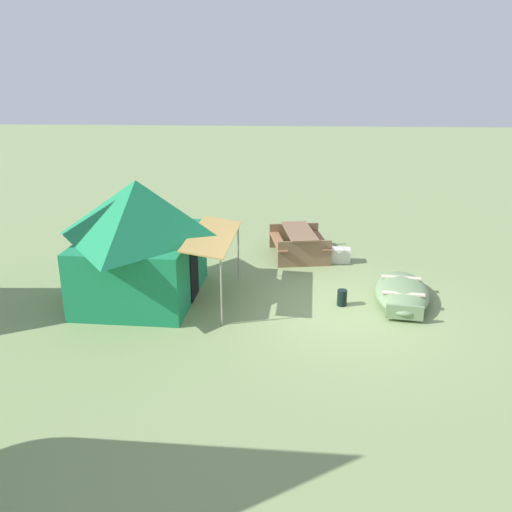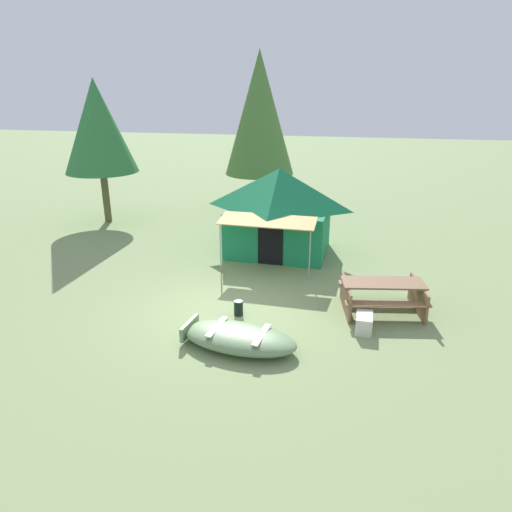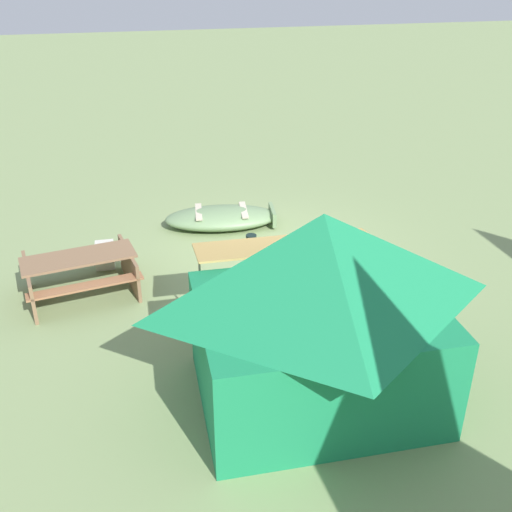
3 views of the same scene
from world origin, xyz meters
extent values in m
plane|color=#7D935D|center=(0.00, 0.00, 0.00)|extent=(80.00, 80.00, 0.00)
ellipsoid|color=#6B8A5D|center=(0.69, -1.49, 0.21)|extent=(2.63, 1.52, 0.41)
ellipsoid|color=#253020|center=(0.69, -1.49, 0.24)|extent=(2.41, 1.35, 0.15)
cube|color=beige|center=(1.18, -1.56, 0.37)|extent=(0.26, 0.92, 0.04)
cube|color=beige|center=(0.20, -1.42, 0.37)|extent=(0.26, 0.92, 0.04)
cube|color=#6B8A5D|center=(-0.44, -1.33, 0.23)|extent=(0.18, 0.77, 0.31)
cube|color=#197E4C|center=(0.58, 4.42, 0.74)|extent=(3.17, 2.54, 1.47)
pyramid|color=#197E4C|center=(0.58, 4.42, 2.10)|extent=(3.42, 2.74, 1.25)
cube|color=black|center=(0.53, 3.21, 0.62)|extent=(0.76, 0.06, 1.18)
cube|color=tan|center=(0.51, 2.76, 1.52)|extent=(2.80, 1.03, 0.16)
cylinder|color=gray|center=(1.78, 2.32, 0.70)|extent=(0.04, 0.04, 1.40)
cylinder|color=gray|center=(-0.79, 2.43, 0.70)|extent=(0.04, 0.04, 1.40)
cube|color=brown|center=(3.67, 0.80, 0.73)|extent=(2.02, 1.04, 0.04)
cube|color=#996542|center=(3.57, 1.38, 0.46)|extent=(1.94, 0.57, 0.04)
cube|color=#996542|center=(3.76, 0.22, 0.46)|extent=(1.94, 0.57, 0.04)
cube|color=brown|center=(4.52, 0.94, 0.35)|extent=(0.29, 1.43, 0.71)
cube|color=brown|center=(2.82, 0.66, 0.35)|extent=(0.29, 1.43, 0.71)
cube|color=beige|center=(3.25, -0.29, 0.19)|extent=(0.38, 0.61, 0.39)
cylinder|color=black|center=(0.35, -0.12, 0.18)|extent=(0.22, 0.22, 0.36)
camera|label=1|loc=(-10.93, 1.12, 5.01)|focal=38.45mm
camera|label=2|loc=(2.72, -9.66, 5.16)|focal=32.50mm
camera|label=3|loc=(2.94, 10.42, 5.43)|focal=41.59mm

